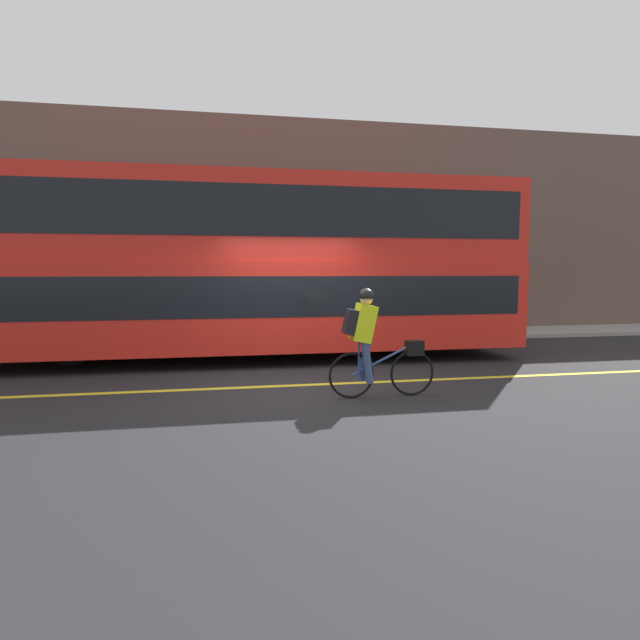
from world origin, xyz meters
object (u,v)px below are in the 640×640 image
Objects in this scene: cyclist_on_bike at (371,339)px; trash_bin at (48,325)px; bus at (247,261)px; street_sign_post at (265,280)px.

cyclist_on_bike reaches higher than trash_bin.
bus is 4.16× the size of street_sign_post.
street_sign_post is (5.38, -0.01, 1.08)m from trash_bin.
trash_bin is 0.32× the size of street_sign_post.
cyclist_on_bike is at bearing -65.34° from bus.
street_sign_post reaches higher than trash_bin.
street_sign_post is at bearing -0.06° from trash_bin.
bus is 4.13m from cyclist_on_bike.
street_sign_post reaches higher than cyclist_on_bike.
bus is 6.99× the size of cyclist_on_bike.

